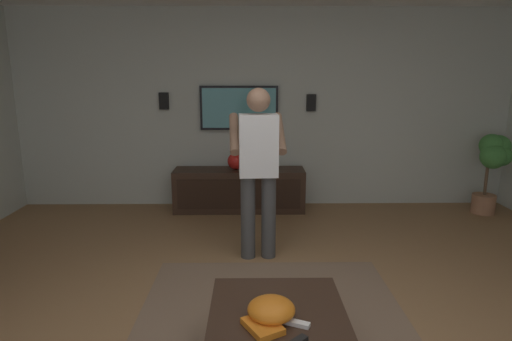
{
  "coord_description": "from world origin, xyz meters",
  "views": [
    {
      "loc": [
        -2.48,
        0.18,
        1.75
      ],
      "look_at": [
        1.1,
        0.14,
        0.95
      ],
      "focal_mm": 30.14,
      "sensor_mm": 36.0,
      "label": 1
    }
  ],
  "objects_px": {
    "coffee_table": "(278,335)",
    "media_console": "(239,190)",
    "vase_round": "(236,161)",
    "tv": "(239,108)",
    "person_standing": "(258,164)",
    "potted_plant_tall": "(493,160)",
    "book": "(263,326)",
    "wall_speaker_left": "(311,103)",
    "wall_speaker_right": "(164,101)",
    "bowl": "(271,309)",
    "remote_white": "(296,323)"
  },
  "relations": [
    {
      "from": "coffee_table",
      "to": "media_console",
      "type": "height_order",
      "value": "media_console"
    },
    {
      "from": "media_console",
      "to": "vase_round",
      "type": "height_order",
      "value": "vase_round"
    },
    {
      "from": "coffee_table",
      "to": "media_console",
      "type": "xyz_separation_m",
      "value": [
        3.28,
        0.31,
        -0.02
      ]
    },
    {
      "from": "tv",
      "to": "person_standing",
      "type": "height_order",
      "value": "person_standing"
    },
    {
      "from": "tv",
      "to": "vase_round",
      "type": "bearing_deg",
      "value": -9.77
    },
    {
      "from": "potted_plant_tall",
      "to": "person_standing",
      "type": "bearing_deg",
      "value": 113.93
    },
    {
      "from": "person_standing",
      "to": "book",
      "type": "distance_m",
      "value": 1.95
    },
    {
      "from": "coffee_table",
      "to": "tv",
      "type": "bearing_deg",
      "value": 5.0
    },
    {
      "from": "media_console",
      "to": "person_standing",
      "type": "bearing_deg",
      "value": 8.46
    },
    {
      "from": "media_console",
      "to": "book",
      "type": "relative_size",
      "value": 7.73
    },
    {
      "from": "wall_speaker_left",
      "to": "wall_speaker_right",
      "type": "distance_m",
      "value": 1.94
    },
    {
      "from": "potted_plant_tall",
      "to": "vase_round",
      "type": "height_order",
      "value": "potted_plant_tall"
    },
    {
      "from": "tv",
      "to": "potted_plant_tall",
      "type": "bearing_deg",
      "value": 82.9
    },
    {
      "from": "bowl",
      "to": "wall_speaker_left",
      "type": "bearing_deg",
      "value": -11.01
    },
    {
      "from": "remote_white",
      "to": "vase_round",
      "type": "relative_size",
      "value": 0.68
    },
    {
      "from": "vase_round",
      "to": "tv",
      "type": "bearing_deg",
      "value": -9.77
    },
    {
      "from": "coffee_table",
      "to": "wall_speaker_left",
      "type": "bearing_deg",
      "value": -10.37
    },
    {
      "from": "remote_white",
      "to": "coffee_table",
      "type": "bearing_deg",
      "value": -11.71
    },
    {
      "from": "potted_plant_tall",
      "to": "vase_round",
      "type": "xyz_separation_m",
      "value": [
        0.17,
        3.27,
        -0.04
      ]
    },
    {
      "from": "coffee_table",
      "to": "bowl",
      "type": "distance_m",
      "value": 0.17
    },
    {
      "from": "bowl",
      "to": "person_standing",
      "type": "bearing_deg",
      "value": 1.37
    },
    {
      "from": "media_console",
      "to": "tv",
      "type": "bearing_deg",
      "value": -180.0
    },
    {
      "from": "tv",
      "to": "wall_speaker_right",
      "type": "relative_size",
      "value": 4.67
    },
    {
      "from": "book",
      "to": "media_console",
      "type": "bearing_deg",
      "value": 154.32
    },
    {
      "from": "wall_speaker_right",
      "to": "person_standing",
      "type": "bearing_deg",
      "value": -145.34
    },
    {
      "from": "book",
      "to": "wall_speaker_right",
      "type": "height_order",
      "value": "wall_speaker_right"
    },
    {
      "from": "media_console",
      "to": "potted_plant_tall",
      "type": "distance_m",
      "value": 3.27
    },
    {
      "from": "media_console",
      "to": "book",
      "type": "bearing_deg",
      "value": 3.62
    },
    {
      "from": "coffee_table",
      "to": "remote_white",
      "type": "relative_size",
      "value": 6.67
    },
    {
      "from": "vase_round",
      "to": "wall_speaker_right",
      "type": "bearing_deg",
      "value": 75.31
    },
    {
      "from": "potted_plant_tall",
      "to": "book",
      "type": "distance_m",
      "value": 4.42
    },
    {
      "from": "wall_speaker_right",
      "to": "tv",
      "type": "bearing_deg",
      "value": -90.76
    },
    {
      "from": "media_console",
      "to": "potted_plant_tall",
      "type": "height_order",
      "value": "potted_plant_tall"
    },
    {
      "from": "coffee_table",
      "to": "vase_round",
      "type": "distance_m",
      "value": 3.32
    },
    {
      "from": "book",
      "to": "wall_speaker_right",
      "type": "xyz_separation_m",
      "value": [
        3.63,
        1.2,
        1.0
      ]
    },
    {
      "from": "wall_speaker_left",
      "to": "vase_round",
      "type": "bearing_deg",
      "value": 104.04
    },
    {
      "from": "coffee_table",
      "to": "person_standing",
      "type": "height_order",
      "value": "person_standing"
    },
    {
      "from": "coffee_table",
      "to": "book",
      "type": "xyz_separation_m",
      "value": [
        -0.1,
        0.09,
        0.12
      ]
    },
    {
      "from": "vase_round",
      "to": "book",
      "type": "bearing_deg",
      "value": -175.7
    },
    {
      "from": "book",
      "to": "vase_round",
      "type": "relative_size",
      "value": 1.0
    },
    {
      "from": "coffee_table",
      "to": "wall_speaker_left",
      "type": "height_order",
      "value": "wall_speaker_left"
    },
    {
      "from": "tv",
      "to": "book",
      "type": "distance_m",
      "value": 3.74
    },
    {
      "from": "media_console",
      "to": "bowl",
      "type": "bearing_deg",
      "value": 4.62
    },
    {
      "from": "person_standing",
      "to": "wall_speaker_left",
      "type": "bearing_deg",
      "value": -25.95
    },
    {
      "from": "potted_plant_tall",
      "to": "book",
      "type": "height_order",
      "value": "potted_plant_tall"
    },
    {
      "from": "potted_plant_tall",
      "to": "book",
      "type": "bearing_deg",
      "value": 136.81
    },
    {
      "from": "media_console",
      "to": "wall_speaker_left",
      "type": "bearing_deg",
      "value": 104.91
    },
    {
      "from": "book",
      "to": "vase_round",
      "type": "xyz_separation_m",
      "value": [
        3.38,
        0.25,
        0.24
      ]
    },
    {
      "from": "potted_plant_tall",
      "to": "media_console",
      "type": "bearing_deg",
      "value": 87.14
    },
    {
      "from": "bowl",
      "to": "book",
      "type": "relative_size",
      "value": 1.23
    }
  ]
}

